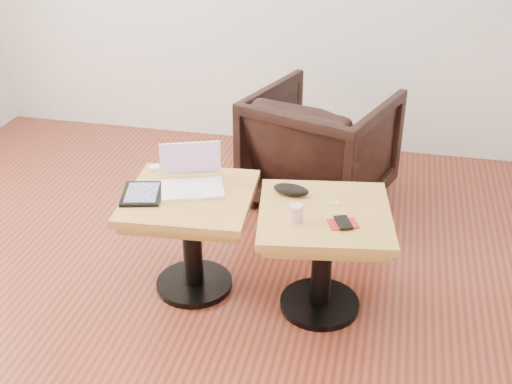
% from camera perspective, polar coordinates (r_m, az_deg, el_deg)
% --- Properties ---
extents(room_shell, '(4.52, 4.52, 2.71)m').
position_cam_1_polar(room_shell, '(2.56, -7.97, 12.44)').
color(room_shell, '#542013').
rests_on(room_shell, ground).
extents(side_table_left, '(0.65, 0.65, 0.55)m').
position_cam_1_polar(side_table_left, '(3.20, -5.82, -2.33)').
color(side_table_left, black).
rests_on(side_table_left, ground).
extents(side_table_right, '(0.70, 0.70, 0.55)m').
position_cam_1_polar(side_table_right, '(3.05, 6.01, -3.95)').
color(side_table_right, black).
rests_on(side_table_right, ground).
extents(laptop, '(0.37, 0.35, 0.21)m').
position_cam_1_polar(laptop, '(3.17, -5.74, 1.17)').
color(laptop, white).
rests_on(laptop, side_table_left).
extents(tablet, '(0.24, 0.28, 0.02)m').
position_cam_1_polar(tablet, '(3.14, -10.08, -0.15)').
color(tablet, black).
rests_on(tablet, side_table_left).
extents(charging_adapter, '(0.06, 0.06, 0.03)m').
position_cam_1_polar(charging_adapter, '(3.37, -9.01, 2.06)').
color(charging_adapter, white).
rests_on(charging_adapter, side_table_left).
extents(glasses_case, '(0.19, 0.10, 0.06)m').
position_cam_1_polar(glasses_case, '(3.09, 3.14, 0.21)').
color(glasses_case, black).
rests_on(glasses_case, side_table_right).
extents(striped_cup, '(0.07, 0.07, 0.08)m').
position_cam_1_polar(striped_cup, '(2.87, 3.57, -1.88)').
color(striped_cup, '#C54674').
rests_on(striped_cup, side_table_right).
extents(earbuds_tangle, '(0.08, 0.05, 0.02)m').
position_cam_1_polar(earbuds_tangle, '(3.04, 6.96, -0.94)').
color(earbuds_tangle, white).
rests_on(earbuds_tangle, side_table_right).
extents(phone_on_sleeve, '(0.15, 0.13, 0.02)m').
position_cam_1_polar(phone_on_sleeve, '(2.89, 7.76, -2.76)').
color(phone_on_sleeve, maroon).
rests_on(phone_on_sleeve, side_table_right).
extents(armchair, '(1.01, 1.02, 0.74)m').
position_cam_1_polar(armchair, '(4.06, 5.76, 3.96)').
color(armchair, black).
rests_on(armchair, ground).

